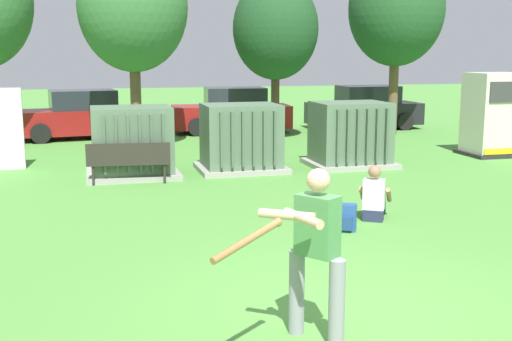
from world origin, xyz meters
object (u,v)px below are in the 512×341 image
at_px(seated_spectator, 374,198).
at_px(parked_car_leftmost, 80,116).
at_px(transformer_mid_east, 350,135).
at_px(backpack, 346,218).
at_px(transformer_west, 132,143).
at_px(parked_car_left_of_center, 232,112).
at_px(park_bench, 129,160).
at_px(generator_enclosure, 494,115).
at_px(parked_car_right_of_center, 365,109).
at_px(transformer_mid_west, 241,139).
at_px(batter, 314,247).

height_order(seated_spectator, parked_car_leftmost, parked_car_leftmost).
distance_m(transformer_mid_east, backpack, 6.21).
height_order(transformer_west, parked_car_left_of_center, same).
height_order(transformer_west, park_bench, transformer_west).
bearing_deg(generator_enclosure, park_bench, -171.20).
distance_m(parked_car_leftmost, parked_car_right_of_center, 10.44).
bearing_deg(transformer_mid_west, batter, -98.98).
relative_size(seated_spectator, parked_car_left_of_center, 0.22).
bearing_deg(parked_car_left_of_center, park_bench, -116.13).
relative_size(park_bench, parked_car_left_of_center, 0.42).
xyz_separation_m(transformer_mid_east, backpack, (-2.44, -5.68, -0.57)).
bearing_deg(parked_car_left_of_center, batter, -99.82).
bearing_deg(transformer_mid_east, generator_enclosure, 7.93).
xyz_separation_m(backpack, parked_car_leftmost, (-4.23, 12.99, 0.54)).
distance_m(transformer_mid_east, parked_car_leftmost, 9.89).
xyz_separation_m(transformer_west, backpack, (3.00, -5.59, -0.57)).
xyz_separation_m(seated_spectator, parked_car_right_of_center, (5.45, 12.68, 0.38)).
bearing_deg(parked_car_left_of_center, seated_spectator, -91.38).
height_order(transformer_mid_west, batter, batter).
bearing_deg(backpack, transformer_mid_west, 93.92).
bearing_deg(parked_car_leftmost, backpack, -71.97).
distance_m(generator_enclosure, parked_car_right_of_center, 7.00).
bearing_deg(parked_car_left_of_center, transformer_mid_west, -100.86).
distance_m(transformer_mid_west, generator_enclosure, 7.44).
relative_size(transformer_west, transformer_mid_west, 1.00).
bearing_deg(transformer_west, parked_car_right_of_center, 39.76).
relative_size(transformer_west, parked_car_left_of_center, 0.49).
distance_m(park_bench, backpack, 5.70).
xyz_separation_m(transformer_mid_east, batter, (-4.32, -9.37, 0.19)).
relative_size(transformer_west, park_bench, 1.15).
distance_m(transformer_mid_west, parked_car_leftmost, 8.22).
xyz_separation_m(transformer_west, seated_spectator, (3.76, -5.01, -0.41)).
height_order(parked_car_left_of_center, parked_car_right_of_center, same).
height_order(transformer_mid_east, parked_car_left_of_center, same).
bearing_deg(transformer_west, transformer_mid_east, 0.93).
xyz_separation_m(generator_enclosure, backpack, (-7.01, -6.32, -0.92)).
xyz_separation_m(generator_enclosure, parked_car_right_of_center, (-0.80, 6.94, -0.38)).
distance_m(transformer_mid_east, batter, 10.32).
distance_m(generator_enclosure, backpack, 9.48).
relative_size(batter, parked_car_leftmost, 0.40).
bearing_deg(batter, parked_car_right_of_center, 64.48).
relative_size(transformer_mid_east, seated_spectator, 2.18).
relative_size(batter, seated_spectator, 1.81).
relative_size(park_bench, parked_car_right_of_center, 0.43).
bearing_deg(parked_car_right_of_center, seated_spectator, -113.27).
relative_size(parked_car_leftmost, parked_car_left_of_center, 1.01).
height_order(batter, seated_spectator, batter).
distance_m(transformer_mid_east, parked_car_right_of_center, 8.46).
xyz_separation_m(seated_spectator, backpack, (-0.76, -0.58, -0.16)).
distance_m(transformer_mid_west, transformer_mid_east, 2.83).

